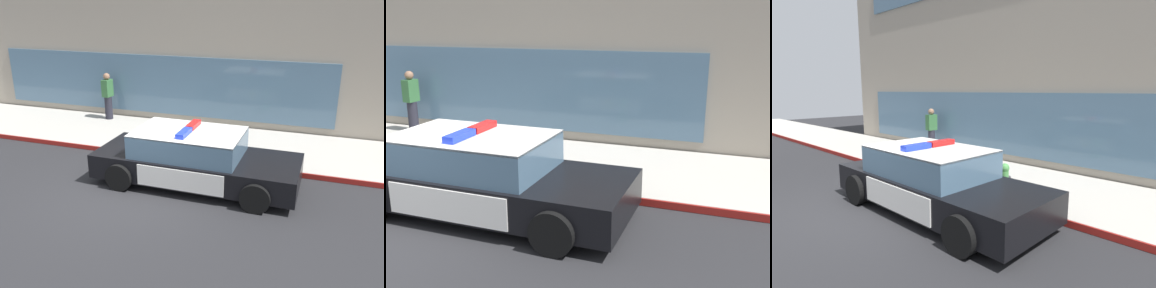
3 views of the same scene
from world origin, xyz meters
The scene contains 7 objects.
ground centered at (0.00, 0.00, 0.00)m, with size 48.00×48.00×0.00m, color #262628.
sidewalk centered at (0.00, 3.95, 0.07)m, with size 48.00×3.26×0.15m, color #B2ADA3.
curb_red_paint centered at (0.00, 2.31, 0.08)m, with size 28.80×0.04×0.14m, color maroon.
storefront_building centered at (0.88, 11.03, 4.69)m, with size 21.15×10.89×9.39m.
police_cruiser centered at (1.37, 1.11, 0.68)m, with size 5.05×2.15×1.49m.
fire_hydrant centered at (2.02, 2.77, 0.50)m, with size 0.34×0.39×0.73m.
pedestrian_on_sidewalk centered at (-3.30, 5.07, 1.01)m, with size 0.29×0.42×1.71m.
Camera 3 is at (6.31, -3.17, 2.59)m, focal length 29.54 mm.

